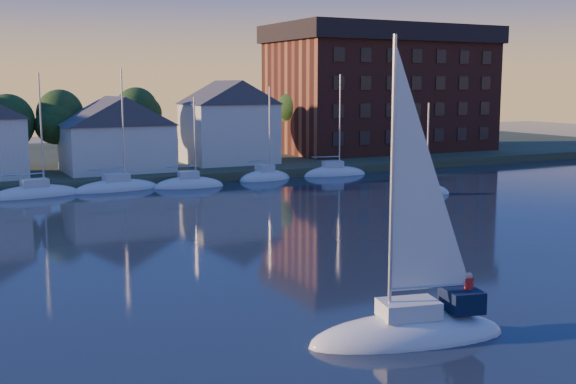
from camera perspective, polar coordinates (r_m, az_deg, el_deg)
shoreline_land at (r=99.46m, az=-12.51°, el=2.34°), size 160.00×50.00×2.00m
wooden_dock at (r=77.61m, az=-8.08°, el=0.77°), size 120.00×3.00×1.00m
clubhouse_centre at (r=80.16m, az=-13.42°, el=4.56°), size 11.55×8.40×8.08m
clubhouse_east at (r=86.44m, az=-4.70°, el=5.61°), size 10.50×8.40×9.80m
condo_block at (r=104.16m, az=7.40°, el=8.14°), size 31.00×17.00×17.40m
tree_line at (r=88.04m, az=-9.35°, el=6.34°), size 93.40×5.40×8.90m
moored_fleet at (r=71.62m, az=-16.36°, el=-0.05°), size 63.50×2.40×12.05m
hero_sailboat at (r=30.36m, az=9.72°, el=-10.39°), size 8.86×4.57×13.34m
drifting_sailboat_right at (r=69.17m, az=10.43°, el=-0.14°), size 6.18×3.29×9.74m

